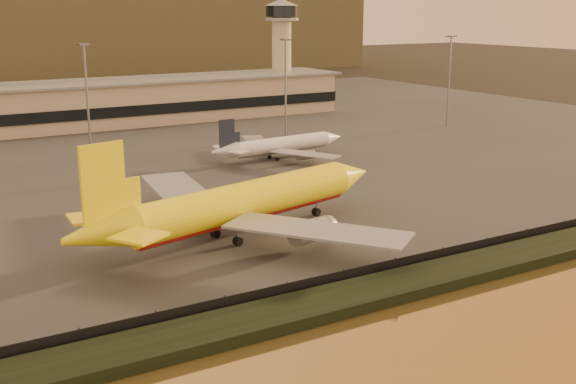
# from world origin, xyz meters

# --- Properties ---
(ground) EXTENTS (900.00, 900.00, 0.00)m
(ground) POSITION_xyz_m (0.00, 0.00, 0.00)
(ground) COLOR black
(ground) RESTS_ON ground
(embankment) EXTENTS (320.00, 7.00, 1.40)m
(embankment) POSITION_xyz_m (0.00, -17.00, 0.70)
(embankment) COLOR black
(embankment) RESTS_ON ground
(tarmac) EXTENTS (320.00, 220.00, 0.20)m
(tarmac) POSITION_xyz_m (0.00, 95.00, 0.10)
(tarmac) COLOR #2D2D2D
(tarmac) RESTS_ON ground
(perimeter_fence) EXTENTS (300.00, 0.05, 2.20)m
(perimeter_fence) POSITION_xyz_m (0.00, -13.00, 1.30)
(perimeter_fence) COLOR black
(perimeter_fence) RESTS_ON tarmac
(terminal_building) EXTENTS (202.00, 25.00, 12.60)m
(terminal_building) POSITION_xyz_m (-14.52, 125.55, 6.25)
(terminal_building) COLOR tan
(terminal_building) RESTS_ON tarmac
(control_tower) EXTENTS (11.20, 11.20, 35.50)m
(control_tower) POSITION_xyz_m (70.00, 131.00, 21.66)
(control_tower) COLOR tan
(control_tower) RESTS_ON tarmac
(apron_light_masts) EXTENTS (152.20, 12.20, 25.40)m
(apron_light_masts) POSITION_xyz_m (15.00, 75.00, 15.70)
(apron_light_masts) COLOR slate
(apron_light_masts) RESTS_ON tarmac
(dhl_cargo_jet) EXTENTS (56.67, 54.45, 17.09)m
(dhl_cargo_jet) POSITION_xyz_m (-7.36, 11.10, 5.30)
(dhl_cargo_jet) COLOR yellow
(dhl_cargo_jet) RESTS_ON tarmac
(white_narrowbody_jet) EXTENTS (35.40, 34.40, 10.17)m
(white_narrowbody_jet) POSITION_xyz_m (26.27, 57.35, 3.23)
(white_narrowbody_jet) COLOR white
(white_narrowbody_jet) RESTS_ON tarmac
(gse_vehicle_yellow) EXTENTS (4.45, 2.39, 1.92)m
(gse_vehicle_yellow) POSITION_xyz_m (4.74, 23.03, 1.16)
(gse_vehicle_yellow) COLOR yellow
(gse_vehicle_yellow) RESTS_ON tarmac
(gse_vehicle_white) EXTENTS (4.77, 3.01, 1.99)m
(gse_vehicle_white) POSITION_xyz_m (-6.52, 34.48, 1.19)
(gse_vehicle_white) COLOR white
(gse_vehicle_white) RESTS_ON tarmac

